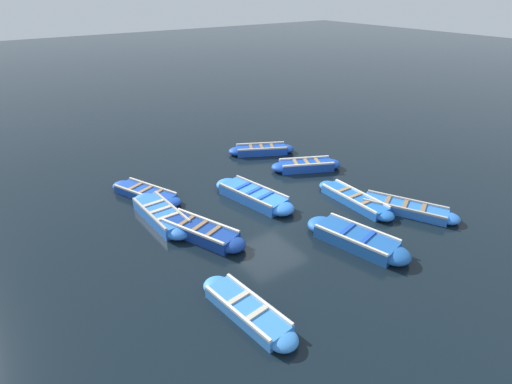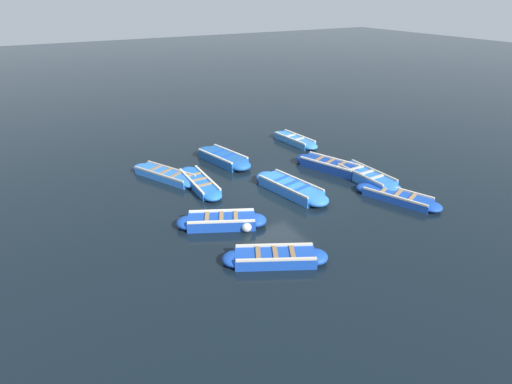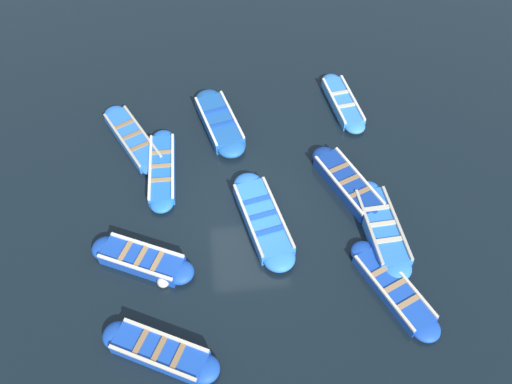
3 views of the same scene
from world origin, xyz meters
name	(u,v)px [view 2 (image 2 of 3)]	position (x,y,z in m)	size (l,w,h in m)	color
ground_plane	(277,191)	(0.00, 0.00, 0.00)	(120.00, 120.00, 0.00)	black
boat_near_quay	(291,188)	(-0.39, -0.40, 0.20)	(3.81, 1.69, 0.46)	blue
boat_tucked	(329,166)	(0.64, -3.20, 0.20)	(3.50, 2.03, 0.46)	navy
boat_mid_row	(366,177)	(-1.07, -3.82, 0.20)	(3.56, 1.05, 0.45)	blue
boat_far_corner	(223,158)	(3.85, 0.61, 0.20)	(3.60, 1.77, 0.47)	#1E59AD
boat_end_of_row	(295,140)	(4.40, -3.88, 0.16)	(3.27, 1.13, 0.37)	#3884E0
boat_drifting	(165,175)	(3.43, 3.57, 0.15)	(3.64, 2.36, 0.37)	blue
boat_stern_in	(200,183)	(1.96, 2.58, 0.16)	(3.50, 0.82, 0.37)	blue
boat_centre	(222,221)	(-1.37, 3.12, 0.19)	(2.04, 3.13, 0.44)	#1947B7
boat_inner_gap	(275,258)	(-4.04, 2.60, 0.18)	(2.11, 3.17, 0.41)	#1947B7
boat_outer_right	(397,197)	(-3.00, -3.63, 0.15)	(3.39, 2.02, 0.35)	#1947B7
buoy_orange_near	(247,227)	(-2.11, 2.53, 0.17)	(0.34, 0.34, 0.34)	silver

